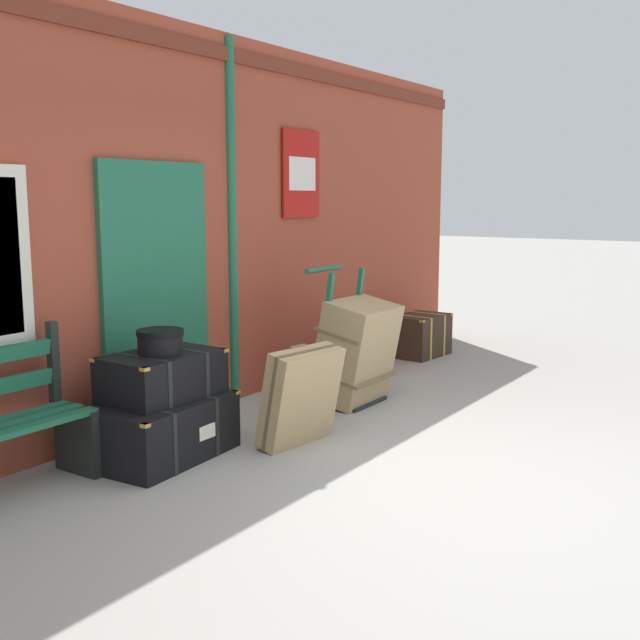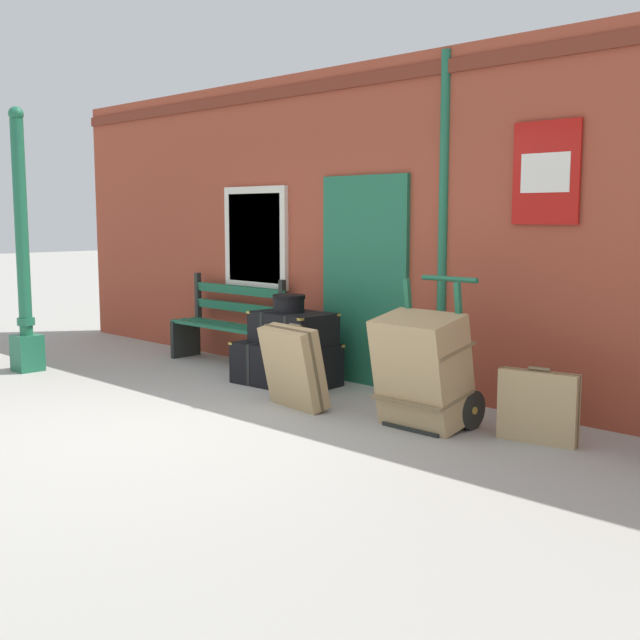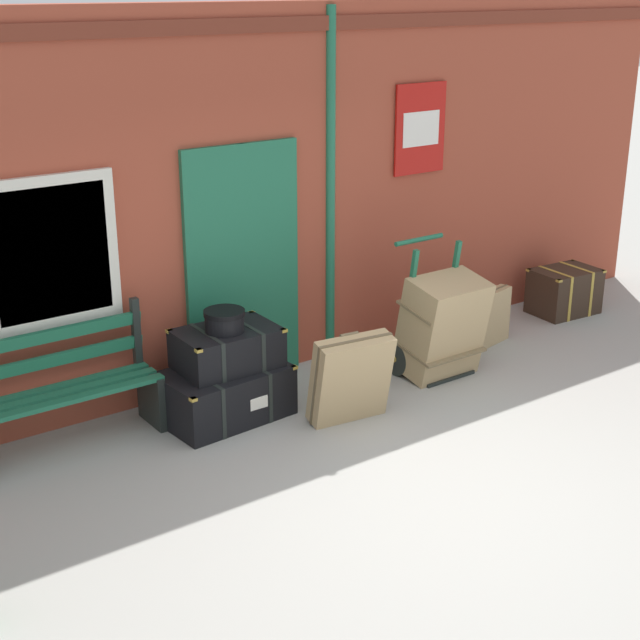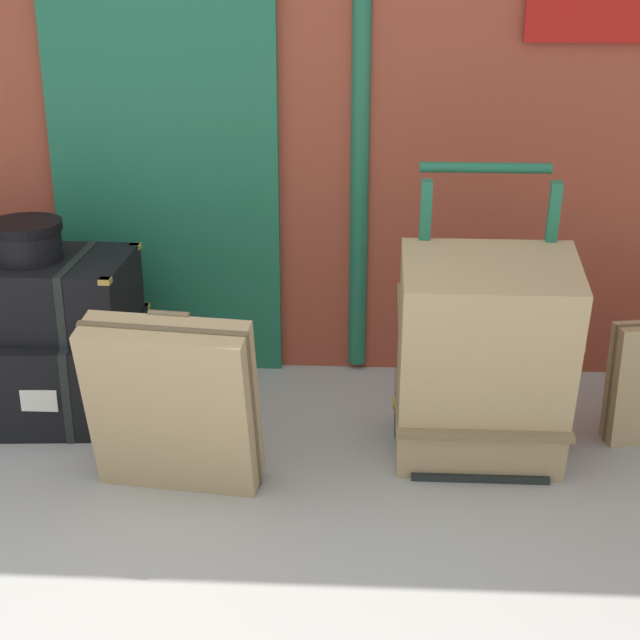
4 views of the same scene
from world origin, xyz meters
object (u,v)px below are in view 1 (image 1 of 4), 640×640
object	(u,v)px
large_brown_trunk	(356,352)
suitcase_slate	(377,354)
round_hatbox	(160,340)
suitcase_beige	(301,396)
porters_trolley	(340,371)
corner_trunk	(420,335)
steamer_trunk_middle	(162,375)
steamer_trunk_base	(161,429)

from	to	relation	value
large_brown_trunk	suitcase_slate	xyz separation A→B (m)	(0.88, 0.29, -0.20)
round_hatbox	suitcase_slate	distance (m)	2.92
large_brown_trunk	suitcase_beige	xyz separation A→B (m)	(-1.22, -0.26, -0.10)
porters_trolley	suitcase_beige	world-z (taller)	porters_trolley
large_brown_trunk	suitcase_beige	bearing A→B (deg)	-167.84
suitcase_beige	corner_trunk	distance (m)	3.53
round_hatbox	corner_trunk	xyz separation A→B (m)	(4.20, 0.09, -0.60)
steamer_trunk_middle	corner_trunk	distance (m)	4.19
large_brown_trunk	suitcase_slate	world-z (taller)	large_brown_trunk
round_hatbox	suitcase_beige	xyz separation A→B (m)	(0.76, -0.66, -0.47)
steamer_trunk_base	large_brown_trunk	bearing A→B (deg)	-10.77
steamer_trunk_middle	round_hatbox	distance (m)	0.26
steamer_trunk_middle	large_brown_trunk	size ratio (longest dim) A/B	0.87
steamer_trunk_base	porters_trolley	distance (m)	2.02
corner_trunk	round_hatbox	bearing A→B (deg)	-178.73
steamer_trunk_base	porters_trolley	bearing A→B (deg)	-6.01
round_hatbox	steamer_trunk_middle	bearing A→B (deg)	40.29
steamer_trunk_base	porters_trolley	xyz separation A→B (m)	(2.01, -0.21, 0.06)
large_brown_trunk	corner_trunk	world-z (taller)	large_brown_trunk
round_hatbox	porters_trolley	distance (m)	2.07
steamer_trunk_middle	suitcase_slate	world-z (taller)	steamer_trunk_middle
steamer_trunk_middle	suitcase_beige	xyz separation A→B (m)	(0.73, -0.69, -0.21)
round_hatbox	suitcase_slate	xyz separation A→B (m)	(2.86, -0.11, -0.57)
steamer_trunk_middle	round_hatbox	bearing A→B (deg)	-139.71
large_brown_trunk	corner_trunk	distance (m)	2.29
steamer_trunk_base	corner_trunk	size ratio (longest dim) A/B	1.45
corner_trunk	suitcase_slate	bearing A→B (deg)	-171.50
steamer_trunk_base	round_hatbox	size ratio (longest dim) A/B	3.21
suitcase_slate	corner_trunk	size ratio (longest dim) A/B	0.85
steamer_trunk_middle	suitcase_slate	distance (m)	2.84
steamer_trunk_middle	steamer_trunk_base	bearing A→B (deg)	-146.50
porters_trolley	suitcase_slate	xyz separation A→B (m)	(0.88, 0.12, -0.00)
round_hatbox	suitcase_slate	size ratio (longest dim) A/B	0.54
large_brown_trunk	suitcase_beige	world-z (taller)	large_brown_trunk
steamer_trunk_middle	corner_trunk	bearing A→B (deg)	0.90
steamer_trunk_base	steamer_trunk_middle	world-z (taller)	steamer_trunk_middle
porters_trolley	suitcase_beige	distance (m)	1.30
steamer_trunk_base	round_hatbox	distance (m)	0.63
large_brown_trunk	suitcase_beige	distance (m)	1.25
steamer_trunk_middle	suitcase_beige	bearing A→B (deg)	-43.34
steamer_trunk_base	suitcase_beige	distance (m)	1.03
round_hatbox	steamer_trunk_base	bearing A→B (deg)	-155.65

